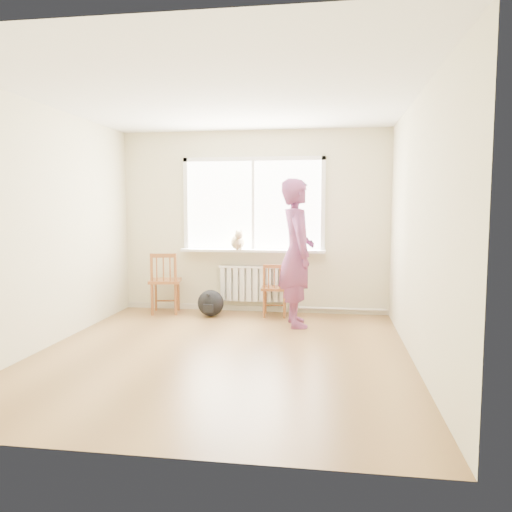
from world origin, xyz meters
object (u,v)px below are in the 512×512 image
at_px(chair_right, 275,290).
at_px(person, 297,253).
at_px(cat, 238,241).
at_px(chair_left, 165,283).
at_px(backpack, 211,303).

height_order(chair_right, person, person).
distance_m(chair_right, cat, 0.90).
distance_m(chair_left, cat, 1.24).
xyz_separation_m(chair_right, backpack, (-0.92, -0.12, -0.20)).
bearing_deg(person, cat, 40.67).
xyz_separation_m(chair_right, person, (0.35, -0.49, 0.59)).
xyz_separation_m(person, cat, (-0.91, 0.63, 0.10)).
relative_size(cat, backpack, 1.16).
xyz_separation_m(chair_left, cat, (1.06, 0.19, 0.62)).
xyz_separation_m(chair_left, chair_right, (1.63, 0.04, -0.07)).
bearing_deg(chair_right, backpack, 3.82).
distance_m(chair_right, backpack, 0.94).
distance_m(person, cat, 1.11).
relative_size(chair_right, person, 0.39).
distance_m(chair_right, person, 0.84).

